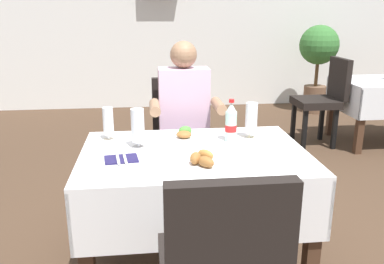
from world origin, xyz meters
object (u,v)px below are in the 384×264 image
at_px(plate_near_camera, 204,161).
at_px(beer_glass_right, 108,123).
at_px(plate_far_diner, 182,136).
at_px(chair_far_diner_seat, 181,135).
at_px(beer_glass_left, 251,121).
at_px(main_dining_table, 194,178).
at_px(beer_glass_middle, 138,128).
at_px(napkin_cutlery_set, 121,159).
at_px(seated_diner_far, 185,119).
at_px(cola_bottle_primary, 231,123).
at_px(potted_plant_corner, 318,56).
at_px(background_chair_left, 324,96).
at_px(background_dining_table, 383,96).

height_order(plate_near_camera, beer_glass_right, beer_glass_right).
relative_size(plate_near_camera, plate_far_diner, 0.95).
relative_size(chair_far_diner_seat, beer_glass_left, 4.46).
relative_size(main_dining_table, beer_glass_middle, 5.49).
xyz_separation_m(chair_far_diner_seat, napkin_cutlery_set, (-0.39, -0.91, 0.17)).
height_order(main_dining_table, seated_diner_far, seated_diner_far).
distance_m(cola_bottle_primary, potted_plant_corner, 3.95).
xyz_separation_m(chair_far_diner_seat, cola_bottle_primary, (0.24, -0.67, 0.28)).
relative_size(beer_glass_left, cola_bottle_primary, 0.86).
bearing_deg(seated_diner_far, plate_near_camera, -89.61).
bearing_deg(main_dining_table, seated_diner_far, 88.66).
xyz_separation_m(chair_far_diner_seat, plate_far_diner, (-0.05, -0.60, 0.19)).
xyz_separation_m(beer_glass_left, napkin_cutlery_set, (-0.76, -0.28, -0.10)).
relative_size(cola_bottle_primary, napkin_cutlery_set, 1.30).
bearing_deg(background_chair_left, beer_glass_middle, -135.05).
xyz_separation_m(chair_far_diner_seat, beer_glass_right, (-0.48, -0.57, 0.27)).
bearing_deg(background_chair_left, beer_glass_right, -139.81).
relative_size(beer_glass_right, cola_bottle_primary, 0.79).
bearing_deg(chair_far_diner_seat, main_dining_table, -90.00).
bearing_deg(napkin_cutlery_set, plate_far_diner, 42.36).
height_order(main_dining_table, background_chair_left, background_chair_left).
height_order(main_dining_table, potted_plant_corner, potted_plant_corner).
distance_m(plate_far_diner, background_chair_left, 2.55).
relative_size(beer_glass_middle, potted_plant_corner, 0.18).
xyz_separation_m(chair_far_diner_seat, background_dining_table, (2.38, 1.26, -0.01)).
bearing_deg(background_dining_table, cola_bottle_primary, -137.93).
distance_m(main_dining_table, chair_far_diner_seat, 0.82).
height_order(beer_glass_middle, background_chair_left, background_chair_left).
distance_m(plate_near_camera, plate_far_diner, 0.45).
bearing_deg(cola_bottle_primary, plate_near_camera, -119.54).
relative_size(background_dining_table, potted_plant_corner, 0.76).
distance_m(main_dining_table, background_dining_table, 3.17).
height_order(background_dining_table, potted_plant_corner, potted_plant_corner).
bearing_deg(chair_far_diner_seat, plate_far_diner, -94.36).
xyz_separation_m(plate_near_camera, napkin_cutlery_set, (-0.41, 0.13, -0.02)).
xyz_separation_m(cola_bottle_primary, potted_plant_corner, (2.00, 3.41, 0.01)).
bearing_deg(beer_glass_right, potted_plant_corner, 50.65).
relative_size(chair_far_diner_seat, beer_glass_middle, 4.31).
bearing_deg(background_chair_left, cola_bottle_primary, -126.94).
bearing_deg(plate_far_diner, seated_diner_far, 82.73).
relative_size(main_dining_table, beer_glass_right, 6.20).
height_order(seated_diner_far, cola_bottle_primary, seated_diner_far).
bearing_deg(background_dining_table, beer_glass_middle, -143.43).
relative_size(main_dining_table, beer_glass_left, 5.67).
bearing_deg(plate_near_camera, beer_glass_right, 136.56).
height_order(plate_far_diner, potted_plant_corner, potted_plant_corner).
distance_m(seated_diner_far, cola_bottle_primary, 0.62).
bearing_deg(chair_far_diner_seat, plate_near_camera, -88.73).
relative_size(beer_glass_middle, background_dining_table, 0.23).
bearing_deg(beer_glass_middle, potted_plant_corner, 53.80).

